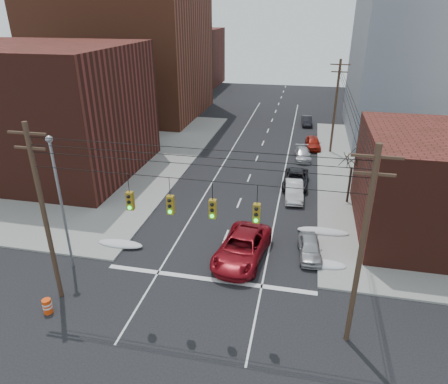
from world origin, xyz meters
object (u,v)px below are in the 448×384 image
at_px(lot_car_b, 135,142).
at_px(construction_barrel, 47,306).
at_px(parked_car_a, 310,248).
at_px(parked_car_e, 313,143).
at_px(lot_car_a, 120,162).
at_px(parked_car_c, 296,179).
at_px(lot_car_c, 73,170).
at_px(parked_car_b, 294,191).
at_px(lot_car_d, 93,150).
at_px(red_pickup, 242,248).
at_px(parked_car_d, 303,154).
at_px(parked_car_f, 307,121).

height_order(lot_car_b, construction_barrel, lot_car_b).
bearing_deg(parked_car_a, parked_car_e, 83.97).
xyz_separation_m(lot_car_a, lot_car_b, (-1.16, 6.84, 0.05)).
bearing_deg(lot_car_a, parked_car_c, -81.94).
bearing_deg(lot_car_c, parked_car_a, -132.34).
distance_m(parked_car_b, lot_car_c, 22.67).
distance_m(parked_car_b, lot_car_d, 24.88).
relative_size(red_pickup, lot_car_a, 1.58).
xyz_separation_m(parked_car_c, parked_car_d, (0.47, 7.91, -0.10)).
relative_size(red_pickup, construction_barrel, 7.12).
distance_m(parked_car_e, lot_car_c, 28.51).
relative_size(red_pickup, parked_car_a, 1.69).
bearing_deg(parked_car_d, red_pickup, -104.83).
xyz_separation_m(parked_car_e, lot_car_a, (-20.65, -11.68, 0.10)).
relative_size(parked_car_d, lot_car_d, 1.12).
height_order(red_pickup, parked_car_b, red_pickup).
distance_m(lot_car_c, lot_car_d, 6.56).
bearing_deg(parked_car_c, construction_barrel, -120.58).
distance_m(parked_car_e, lot_car_b, 22.34).
xyz_separation_m(parked_car_a, construction_barrel, (-14.80, -9.11, -0.19)).
relative_size(lot_car_d, construction_barrel, 4.17).
height_order(parked_car_c, construction_barrel, parked_car_c).
bearing_deg(parked_car_c, parked_car_a, -81.68).
relative_size(parked_car_c, parked_car_e, 1.21).
distance_m(parked_car_a, parked_car_f, 35.58).
distance_m(parked_car_f, lot_car_b, 26.12).
distance_m(red_pickup, parked_car_a, 4.86).
bearing_deg(lot_car_b, parked_car_c, -129.64).
relative_size(lot_car_b, construction_barrel, 5.74).
height_order(red_pickup, lot_car_d, red_pickup).
relative_size(parked_car_b, parked_car_f, 1.11).
relative_size(lot_car_a, construction_barrel, 4.50).
relative_size(parked_car_b, parked_car_d, 1.05).
bearing_deg(parked_car_e, red_pickup, -105.80).
distance_m(parked_car_e, construction_barrel, 36.76).
distance_m(parked_car_c, parked_car_f, 23.17).
relative_size(parked_car_a, parked_car_d, 0.91).
xyz_separation_m(parked_car_a, lot_car_c, (-24.27, 9.59, 0.28)).
height_order(red_pickup, parked_car_f, red_pickup).
height_order(parked_car_c, parked_car_d, parked_car_c).
relative_size(lot_car_a, lot_car_b, 0.78).
bearing_deg(parked_car_f, parked_car_b, -96.42).
bearing_deg(lot_car_c, parked_car_d, -85.93).
distance_m(parked_car_a, parked_car_c, 12.50).
height_order(lot_car_a, lot_car_b, lot_car_b).
distance_m(parked_car_c, lot_car_b, 21.49).
bearing_deg(parked_car_a, parked_car_d, 87.17).
distance_m(red_pickup, lot_car_a, 21.37).
distance_m(parked_car_e, lot_car_a, 23.72).
xyz_separation_m(red_pickup, lot_car_c, (-19.60, 10.92, 0.03)).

